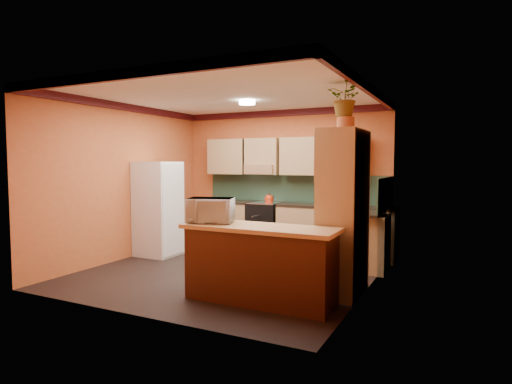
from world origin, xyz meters
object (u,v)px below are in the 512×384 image
at_px(fridge, 158,209).
at_px(microwave, 211,210).
at_px(breakfast_bar, 260,266).
at_px(stove, 265,226).
at_px(base_cabinets_back, 296,229).
at_px(pantry, 343,212).

distance_m(fridge, microwave, 2.63).
bearing_deg(breakfast_bar, microwave, 180.00).
relative_size(fridge, microwave, 3.04).
distance_m(stove, fridge, 2.06).
height_order(base_cabinets_back, pantry, pantry).
xyz_separation_m(fridge, pantry, (3.60, -0.76, 0.20)).
xyz_separation_m(stove, fridge, (-1.52, -1.34, 0.39)).
relative_size(base_cabinets_back, breakfast_bar, 2.03).
xyz_separation_m(stove, microwave, (0.59, -2.89, 0.63)).
bearing_deg(breakfast_bar, pantry, 44.86).
distance_m(stove, breakfast_bar, 3.16).
distance_m(fridge, pantry, 3.68).
relative_size(base_cabinets_back, microwave, 6.53).
bearing_deg(base_cabinets_back, pantry, -55.23).
xyz_separation_m(pantry, breakfast_bar, (-0.80, -0.80, -0.61)).
distance_m(base_cabinets_back, breakfast_bar, 2.96).
distance_m(base_cabinets_back, fridge, 2.56).
bearing_deg(stove, fridge, -138.75).
bearing_deg(fridge, stove, 41.25).
relative_size(stove, microwave, 1.63).
bearing_deg(base_cabinets_back, breakfast_bar, -77.32).
bearing_deg(microwave, stove, 82.73).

